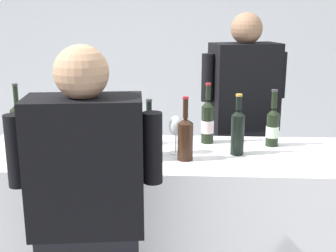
# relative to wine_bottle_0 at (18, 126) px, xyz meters

# --- Properties ---
(wall_back) EXTENTS (8.00, 0.10, 2.80)m
(wall_back) POSITION_rel_wine_bottle_0_xyz_m (0.91, 2.56, 0.29)
(wall_back) COLOR silver
(wall_back) RESTS_ON ground_plane
(counter) EXTENTS (2.25, 0.69, 0.98)m
(counter) POSITION_rel_wine_bottle_0_xyz_m (0.91, -0.04, -0.62)
(counter) COLOR white
(counter) RESTS_ON ground_plane
(wine_bottle_0) EXTENTS (0.08, 0.08, 0.37)m
(wine_bottle_0) POSITION_rel_wine_bottle_0_xyz_m (0.00, 0.00, 0.00)
(wine_bottle_0) COLOR black
(wine_bottle_0) RESTS_ON counter
(wine_bottle_1) EXTENTS (0.07, 0.07, 0.33)m
(wine_bottle_1) POSITION_rel_wine_bottle_0_xyz_m (1.42, 0.13, -0.01)
(wine_bottle_1) COLOR black
(wine_bottle_1) RESTS_ON counter
(wine_bottle_2) EXTENTS (0.08, 0.08, 0.30)m
(wine_bottle_2) POSITION_rel_wine_bottle_0_xyz_m (0.74, -0.08, -0.01)
(wine_bottle_2) COLOR black
(wine_bottle_2) RESTS_ON counter
(wine_bottle_3) EXTENTS (0.07, 0.07, 0.35)m
(wine_bottle_3) POSITION_rel_wine_bottle_0_xyz_m (1.05, 0.17, -0.00)
(wine_bottle_3) COLOR black
(wine_bottle_3) RESTS_ON counter
(wine_bottle_4) EXTENTS (0.08, 0.08, 0.33)m
(wine_bottle_4) POSITION_rel_wine_bottle_0_xyz_m (0.93, -0.15, -0.01)
(wine_bottle_4) COLOR black
(wine_bottle_4) RESTS_ON counter
(wine_bottle_5) EXTENTS (0.07, 0.07, 0.33)m
(wine_bottle_5) POSITION_rel_wine_bottle_0_xyz_m (1.20, -0.04, 0.00)
(wine_bottle_5) COLOR black
(wine_bottle_5) RESTS_ON counter
(wine_bottle_6) EXTENTS (0.08, 0.08, 0.34)m
(wine_bottle_6) POSITION_rel_wine_bottle_0_xyz_m (0.69, -0.17, -0.01)
(wine_bottle_6) COLOR black
(wine_bottle_6) RESTS_ON counter
(wine_bottle_7) EXTENTS (0.08, 0.08, 0.31)m
(wine_bottle_7) POSITION_rel_wine_bottle_0_xyz_m (0.61, 0.10, -0.02)
(wine_bottle_7) COLOR black
(wine_bottle_7) RESTS_ON counter
(wine_glass) EXTENTS (0.08, 0.08, 0.21)m
(wine_glass) POSITION_rel_wine_bottle_0_xyz_m (0.88, -0.04, 0.02)
(wine_glass) COLOR silver
(wine_glass) RESTS_ON counter
(person_server) EXTENTS (0.59, 0.36, 1.72)m
(person_server) POSITION_rel_wine_bottle_0_xyz_m (1.32, 0.69, -0.27)
(person_server) COLOR black
(person_server) RESTS_ON ground_plane
(person_guest) EXTENTS (0.61, 0.30, 1.61)m
(person_guest) POSITION_rel_wine_bottle_0_xyz_m (0.54, -0.67, -0.33)
(person_guest) COLOR black
(person_guest) RESTS_ON ground_plane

